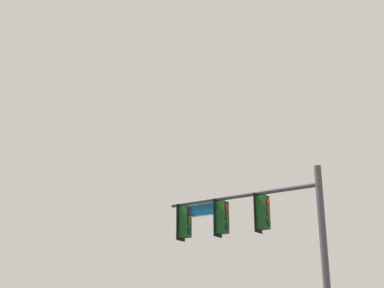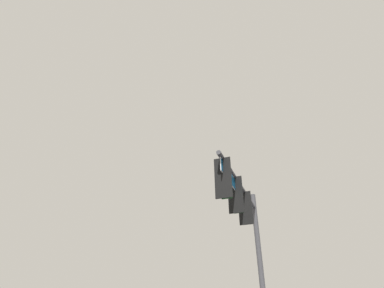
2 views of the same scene
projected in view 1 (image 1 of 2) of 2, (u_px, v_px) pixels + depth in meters
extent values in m
cylinder|color=#47474C|center=(325.00, 265.00, 15.91)|extent=(0.22, 0.22, 6.16)
cylinder|color=#47474C|center=(240.00, 196.00, 18.19)|extent=(5.52, 1.39, 0.15)
cube|color=black|center=(258.00, 213.00, 17.63)|extent=(0.14, 0.51, 1.30)
cube|color=#144719|center=(263.00, 212.00, 17.53)|extent=(0.42, 0.39, 1.10)
cylinder|color=#144719|center=(262.00, 194.00, 17.73)|extent=(0.04, 0.04, 0.12)
cylinder|color=red|center=(268.00, 202.00, 17.53)|extent=(0.08, 0.22, 0.22)
cylinder|color=#392D05|center=(268.00, 212.00, 17.42)|extent=(0.08, 0.22, 0.22)
cylinder|color=black|center=(269.00, 222.00, 17.32)|extent=(0.08, 0.22, 0.22)
cube|color=black|center=(218.00, 218.00, 18.44)|extent=(0.14, 0.51, 1.30)
cube|color=#144719|center=(222.00, 218.00, 18.34)|extent=(0.42, 0.39, 1.10)
cylinder|color=#144719|center=(222.00, 200.00, 18.54)|extent=(0.04, 0.04, 0.12)
cylinder|color=red|center=(227.00, 207.00, 18.34)|extent=(0.08, 0.22, 0.22)
cylinder|color=#392D05|center=(227.00, 217.00, 18.23)|extent=(0.08, 0.22, 0.22)
cylinder|color=black|center=(228.00, 227.00, 18.13)|extent=(0.08, 0.22, 0.22)
cube|color=black|center=(181.00, 223.00, 19.24)|extent=(0.14, 0.51, 1.30)
cube|color=#144719|center=(185.00, 222.00, 19.15)|extent=(0.42, 0.39, 1.10)
cylinder|color=#144719|center=(185.00, 205.00, 19.34)|extent=(0.04, 0.04, 0.12)
cylinder|color=red|center=(190.00, 212.00, 19.15)|extent=(0.08, 0.22, 0.22)
cylinder|color=#392D05|center=(190.00, 222.00, 19.04)|extent=(0.08, 0.22, 0.22)
cylinder|color=black|center=(190.00, 231.00, 18.93)|extent=(0.08, 0.22, 0.22)
cube|color=#0A4C7F|center=(199.00, 210.00, 18.96)|extent=(1.84, 0.46, 0.40)
cube|color=white|center=(199.00, 210.00, 18.96)|extent=(1.90, 0.45, 0.46)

